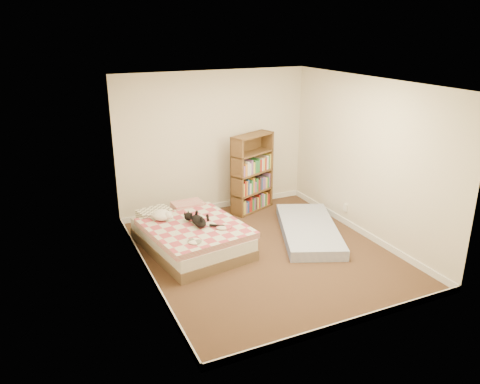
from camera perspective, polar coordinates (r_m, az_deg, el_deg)
name	(u,v)px	position (r m, az deg, el deg)	size (l,w,h in m)	color
room	(267,177)	(6.58, 3.28, 1.84)	(3.51, 4.01, 2.51)	#4B3420
bed	(190,235)	(7.15, -6.06, -5.18)	(1.53, 1.96, 0.48)	brown
bookshelf	(251,182)	(8.47, 1.41, 1.23)	(0.96, 0.60, 1.42)	#52351C
floor_mattress	(309,230)	(7.67, 8.38, -4.59)	(0.85, 1.89, 0.17)	#6C7BB4
black_cat	(198,220)	(6.94, -5.12, -3.42)	(0.34, 0.68, 0.15)	black
white_dog	(162,215)	(7.16, -9.43, -2.79)	(0.31, 0.33, 0.15)	white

